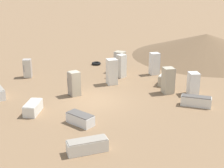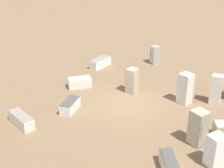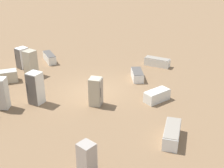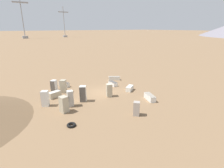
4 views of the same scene
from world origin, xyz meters
name	(u,v)px [view 2 (image 2 of 4)]	position (x,y,z in m)	size (l,w,h in m)	color
ground_plane	(127,104)	(0.00, 0.00, 0.00)	(1000.00, 1000.00, 0.00)	#846647
discarded_fridge_0	(216,151)	(-4.94, 4.33, 0.74)	(0.99, 0.98, 1.49)	white
discarded_fridge_1	(198,128)	(-4.14, 2.90, 0.87)	(1.00, 0.99, 1.74)	#B2A88E
discarded_fridge_2	(185,88)	(-3.25, -1.19, 0.93)	(0.98, 0.99, 1.86)	silver
discarded_fridge_3	(100,63)	(3.45, -5.40, 0.34)	(1.29, 2.01, 0.69)	white
discarded_fridge_4	(70,105)	(2.96, 1.60, 0.30)	(0.69, 1.53, 0.59)	white
discarded_fridge_5	(80,82)	(3.60, -1.51, 0.32)	(1.65, 1.39, 0.65)	silver
discarded_fridge_6	(155,55)	(-0.46, -7.32, 0.71)	(0.84, 0.84, 1.43)	#A89E93
discarded_fridge_8	(216,89)	(-4.99, -1.65, 0.90)	(0.70, 0.70, 1.79)	silver
discarded_fridge_9	(170,166)	(-3.14, 5.37, 0.32)	(1.15, 1.86, 0.64)	silver
discarded_fridge_12	(21,120)	(4.78, 3.78, 0.30)	(1.86, 1.48, 0.61)	silver
discarded_fridge_13	(132,81)	(0.10, -1.68, 0.81)	(0.84, 0.82, 1.61)	#B2A88E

